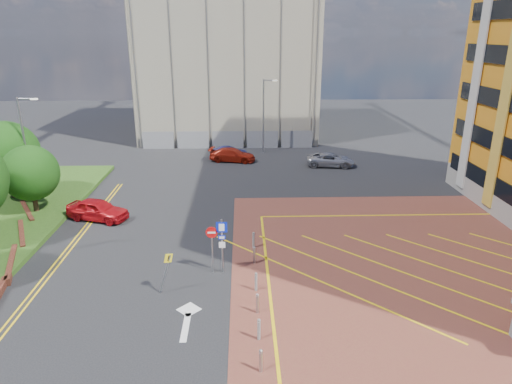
{
  "coord_description": "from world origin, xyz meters",
  "views": [
    {
      "loc": [
        1.66,
        -21.63,
        12.66
      ],
      "look_at": [
        2.42,
        2.89,
        4.07
      ],
      "focal_mm": 32.0,
      "sensor_mm": 36.0,
      "label": 1
    }
  ],
  "objects_px": {
    "tree_d": "(6,154)",
    "warning_sign": "(166,268)",
    "sign_cluster": "(218,241)",
    "car_red_left": "(98,210)",
    "tree_c": "(30,173)",
    "car_red_back": "(232,155)",
    "lamp_left_far": "(26,146)",
    "car_blue_back": "(229,153)",
    "car_silver_back": "(331,160)",
    "lamp_back": "(264,113)"
  },
  "relations": [
    {
      "from": "lamp_back",
      "to": "sign_cluster",
      "type": "relative_size",
      "value": 2.5
    },
    {
      "from": "tree_d",
      "to": "lamp_left_far",
      "type": "distance_m",
      "value": 2.44
    },
    {
      "from": "tree_d",
      "to": "warning_sign",
      "type": "height_order",
      "value": "tree_d"
    },
    {
      "from": "sign_cluster",
      "to": "car_silver_back",
      "type": "bearing_deg",
      "value": 64.32
    },
    {
      "from": "lamp_left_far",
      "to": "car_blue_back",
      "type": "xyz_separation_m",
      "value": [
        14.71,
        13.4,
        -4.04
      ]
    },
    {
      "from": "sign_cluster",
      "to": "car_silver_back",
      "type": "xyz_separation_m",
      "value": [
        10.17,
        21.15,
        -1.29
      ]
    },
    {
      "from": "car_blue_back",
      "to": "lamp_left_far",
      "type": "bearing_deg",
      "value": 135.78
    },
    {
      "from": "car_red_back",
      "to": "car_silver_back",
      "type": "distance_m",
      "value": 10.07
    },
    {
      "from": "tree_d",
      "to": "car_red_back",
      "type": "height_order",
      "value": "tree_d"
    },
    {
      "from": "car_red_left",
      "to": "car_silver_back",
      "type": "bearing_deg",
      "value": -36.51
    },
    {
      "from": "tree_c",
      "to": "car_red_left",
      "type": "distance_m",
      "value": 5.5
    },
    {
      "from": "car_red_left",
      "to": "car_blue_back",
      "type": "distance_m",
      "value": 18.78
    },
    {
      "from": "sign_cluster",
      "to": "car_red_left",
      "type": "bearing_deg",
      "value": 138.61
    },
    {
      "from": "warning_sign",
      "to": "car_red_back",
      "type": "height_order",
      "value": "warning_sign"
    },
    {
      "from": "car_red_back",
      "to": "lamp_back",
      "type": "bearing_deg",
      "value": -31.86
    },
    {
      "from": "warning_sign",
      "to": "car_red_left",
      "type": "relative_size",
      "value": 0.51
    },
    {
      "from": "tree_d",
      "to": "car_red_back",
      "type": "bearing_deg",
      "value": 33.38
    },
    {
      "from": "lamp_left_far",
      "to": "car_blue_back",
      "type": "bearing_deg",
      "value": 42.34
    },
    {
      "from": "car_red_left",
      "to": "car_silver_back",
      "type": "height_order",
      "value": "car_red_left"
    },
    {
      "from": "tree_c",
      "to": "lamp_left_far",
      "type": "height_order",
      "value": "lamp_left_far"
    },
    {
      "from": "warning_sign",
      "to": "tree_d",
      "type": "bearing_deg",
      "value": 135.41
    },
    {
      "from": "car_red_left",
      "to": "car_red_back",
      "type": "distance_m",
      "value": 17.99
    },
    {
      "from": "warning_sign",
      "to": "car_silver_back",
      "type": "xyz_separation_m",
      "value": [
        12.7,
        23.2,
        -0.77
      ]
    },
    {
      "from": "car_silver_back",
      "to": "car_blue_back",
      "type": "bearing_deg",
      "value": 79.73
    },
    {
      "from": "lamp_left_far",
      "to": "warning_sign",
      "type": "relative_size",
      "value": 3.56
    },
    {
      "from": "lamp_back",
      "to": "tree_c",
      "type": "bearing_deg",
      "value": -134.32
    },
    {
      "from": "warning_sign",
      "to": "car_red_left",
      "type": "height_order",
      "value": "warning_sign"
    },
    {
      "from": "tree_c",
      "to": "sign_cluster",
      "type": "distance_m",
      "value": 16.53
    },
    {
      "from": "tree_d",
      "to": "sign_cluster",
      "type": "relative_size",
      "value": 1.9
    },
    {
      "from": "tree_d",
      "to": "warning_sign",
      "type": "bearing_deg",
      "value": -44.59
    },
    {
      "from": "tree_c",
      "to": "car_red_back",
      "type": "xyz_separation_m",
      "value": [
        14.13,
        14.29,
        -2.5
      ]
    },
    {
      "from": "warning_sign",
      "to": "car_red_back",
      "type": "xyz_separation_m",
      "value": [
        2.87,
        25.35,
        -0.74
      ]
    },
    {
      "from": "lamp_left_far",
      "to": "car_silver_back",
      "type": "relative_size",
      "value": 1.68
    },
    {
      "from": "tree_c",
      "to": "car_silver_back",
      "type": "relative_size",
      "value": 1.03
    },
    {
      "from": "lamp_left_far",
      "to": "lamp_back",
      "type": "xyz_separation_m",
      "value": [
        18.5,
        16.0,
        -0.3
      ]
    },
    {
      "from": "lamp_left_far",
      "to": "warning_sign",
      "type": "distance_m",
      "value": 18.15
    },
    {
      "from": "warning_sign",
      "to": "tree_c",
      "type": "bearing_deg",
      "value": 135.52
    },
    {
      "from": "tree_d",
      "to": "car_silver_back",
      "type": "bearing_deg",
      "value": 18.71
    },
    {
      "from": "tree_d",
      "to": "car_red_back",
      "type": "relative_size",
      "value": 1.28
    },
    {
      "from": "car_blue_back",
      "to": "car_red_back",
      "type": "xyz_separation_m",
      "value": [
        0.34,
        -1.12,
        0.07
      ]
    },
    {
      "from": "lamp_left_far",
      "to": "car_silver_back",
      "type": "distance_m",
      "value": 27.17
    },
    {
      "from": "lamp_left_far",
      "to": "sign_cluster",
      "type": "bearing_deg",
      "value": -36.82
    },
    {
      "from": "sign_cluster",
      "to": "car_red_left",
      "type": "xyz_separation_m",
      "value": [
        -8.99,
        7.92,
        -1.2
      ]
    },
    {
      "from": "car_blue_back",
      "to": "car_red_back",
      "type": "distance_m",
      "value": 1.17
    },
    {
      "from": "car_silver_back",
      "to": "tree_c",
      "type": "bearing_deg",
      "value": 124.39
    },
    {
      "from": "car_red_left",
      "to": "car_silver_back",
      "type": "relative_size",
      "value": 0.93
    },
    {
      "from": "car_red_left",
      "to": "tree_d",
      "type": "bearing_deg",
      "value": 81.2
    },
    {
      "from": "tree_d",
      "to": "car_blue_back",
      "type": "bearing_deg",
      "value": 36.45
    },
    {
      "from": "lamp_left_far",
      "to": "car_silver_back",
      "type": "xyz_separation_m",
      "value": [
        24.89,
        10.13,
        -4.0
      ]
    },
    {
      "from": "tree_c",
      "to": "car_red_back",
      "type": "relative_size",
      "value": 1.03
    }
  ]
}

